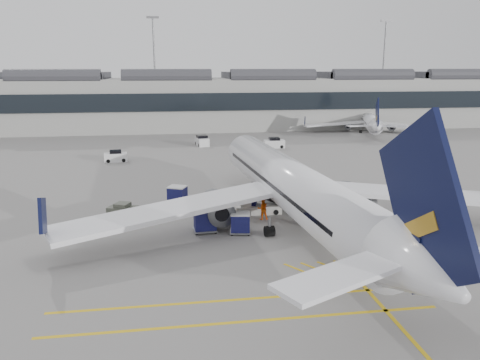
{
  "coord_description": "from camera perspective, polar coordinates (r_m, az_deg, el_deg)",
  "views": [
    {
      "loc": [
        -1.68,
        -34.94,
        13.36
      ],
      "look_at": [
        4.06,
        3.46,
        4.0
      ],
      "focal_mm": 35.0,
      "sensor_mm": 36.0,
      "label": 1
    }
  ],
  "objects": [
    {
      "name": "ground",
      "position": [
        37.44,
        -5.41,
        -7.41
      ],
      "size": [
        220.0,
        220.0,
        0.0
      ],
      "primitive_type": "plane",
      "color": "gray",
      "rests_on": "ground"
    },
    {
      "name": "terminal",
      "position": [
        107.12,
        -7.69,
        9.57
      ],
      "size": [
        200.0,
        20.45,
        12.4
      ],
      "color": "#9E9E99",
      "rests_on": "ground"
    },
    {
      "name": "light_masts",
      "position": [
        120.94,
        -8.76,
        13.93
      ],
      "size": [
        113.0,
        0.6,
        25.45
      ],
      "color": "slate",
      "rests_on": "ground"
    },
    {
      "name": "apron_markings",
      "position": [
        48.31,
        5.84,
        -2.56
      ],
      "size": [
        0.25,
        60.0,
        0.01
      ],
      "primitive_type": "cube",
      "color": "gold",
      "rests_on": "ground"
    },
    {
      "name": "airliner_main",
      "position": [
        39.97,
        6.63,
        -0.94
      ],
      "size": [
        39.91,
        43.76,
        11.63
      ],
      "rotation": [
        0.0,
        0.0,
        0.08
      ],
      "color": "white",
      "rests_on": "ground"
    },
    {
      "name": "airliner_far",
      "position": [
        102.78,
        15.57,
        6.92
      ],
      "size": [
        26.41,
        29.3,
        8.08
      ],
      "rotation": [
        0.0,
        0.0,
        -0.32
      ],
      "color": "white",
      "rests_on": "ground"
    },
    {
      "name": "belt_loader",
      "position": [
        44.08,
        2.04,
        -3.25
      ],
      "size": [
        5.18,
        1.83,
        2.12
      ],
      "rotation": [
        0.0,
        0.0,
        -0.01
      ],
      "color": "beige",
      "rests_on": "ground"
    },
    {
      "name": "baggage_cart_a",
      "position": [
        38.6,
        0.05,
        -5.2
      ],
      "size": [
        1.89,
        1.65,
        1.76
      ],
      "rotation": [
        0.0,
        0.0,
        -0.18
      ],
      "color": "gray",
      "rests_on": "ground"
    },
    {
      "name": "baggage_cart_b",
      "position": [
        44.19,
        1.1,
        -2.88
      ],
      "size": [
        1.82,
        1.65,
        1.6
      ],
      "rotation": [
        0.0,
        0.0,
        -0.3
      ],
      "color": "gray",
      "rests_on": "ground"
    },
    {
      "name": "baggage_cart_c",
      "position": [
        46.95,
        -7.64,
        -1.81
      ],
      "size": [
        2.25,
        2.09,
        1.9
      ],
      "rotation": [
        0.0,
        0.0,
        -0.42
      ],
      "color": "gray",
      "rests_on": "ground"
    },
    {
      "name": "baggage_cart_d",
      "position": [
        39.03,
        -4.3,
        -4.83
      ],
      "size": [
        2.0,
        1.68,
        2.0
      ],
      "rotation": [
        0.0,
        0.0,
        0.06
      ],
      "color": "gray",
      "rests_on": "ground"
    },
    {
      "name": "ramp_agent_a",
      "position": [
        45.54,
        -0.2,
        -2.33
      ],
      "size": [
        0.77,
        0.76,
        1.79
      ],
      "primitive_type": "imported",
      "rotation": [
        0.0,
        0.0,
        0.76
      ],
      "color": "#FF490D",
      "rests_on": "ground"
    },
    {
      "name": "ramp_agent_b",
      "position": [
        42.15,
        2.77,
        -3.5
      ],
      "size": [
        1.04,
        0.84,
        2.02
      ],
      "primitive_type": "imported",
      "rotation": [
        0.0,
        0.0,
        3.22
      ],
      "color": "#FF610D",
      "rests_on": "ground"
    },
    {
      "name": "pushback_tug",
      "position": [
        43.94,
        -14.1,
        -3.71
      ],
      "size": [
        2.91,
        2.37,
        1.41
      ],
      "rotation": [
        0.0,
        0.0,
        -0.4
      ],
      "color": "#4A4D41",
      "rests_on": "ground"
    },
    {
      "name": "safety_cone_nose",
      "position": [
        55.6,
        2.87,
        -0.13
      ],
      "size": [
        0.32,
        0.32,
        0.45
      ],
      "primitive_type": "cone",
      "color": "#F24C0A",
      "rests_on": "ground"
    },
    {
      "name": "safety_cone_engine",
      "position": [
        46.48,
        8.17,
        -3.0
      ],
      "size": [
        0.32,
        0.32,
        0.45
      ],
      "primitive_type": "cone",
      "color": "#F24C0A",
      "rests_on": "ground"
    },
    {
      "name": "service_van_left",
      "position": [
        70.45,
        -14.91,
        2.78
      ],
      "size": [
        3.4,
        1.96,
        1.67
      ],
      "rotation": [
        0.0,
        0.0,
        0.11
      ],
      "color": "silver",
      "rests_on": "ground"
    },
    {
      "name": "service_van_mid",
      "position": [
        82.43,
        -4.66,
        4.76
      ],
      "size": [
        2.4,
        3.85,
        1.84
      ],
      "rotation": [
        0.0,
        0.0,
        1.75
      ],
      "color": "silver",
      "rests_on": "ground"
    },
    {
      "name": "service_van_right",
      "position": [
        80.13,
        4.19,
        4.49
      ],
      "size": [
        3.49,
        1.82,
        1.77
      ],
      "rotation": [
        0.0,
        0.0,
        -0.03
      ],
      "color": "silver",
      "rests_on": "ground"
    }
  ]
}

